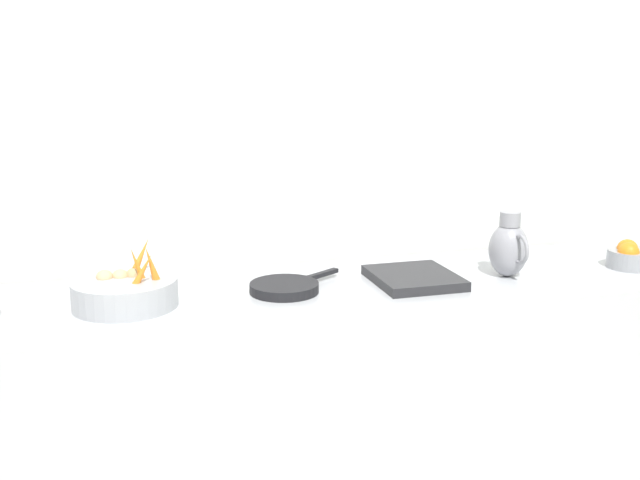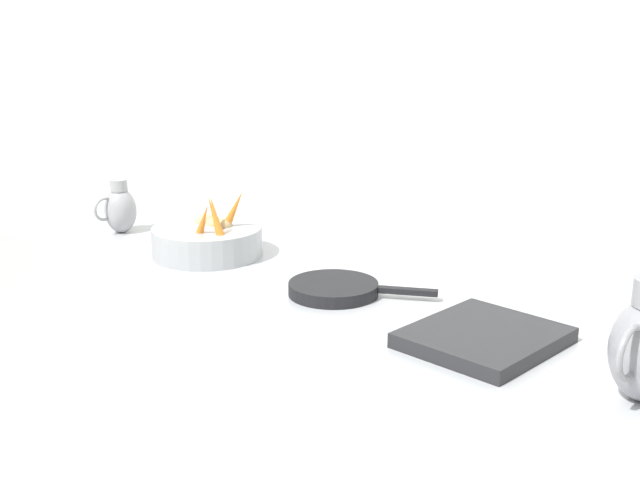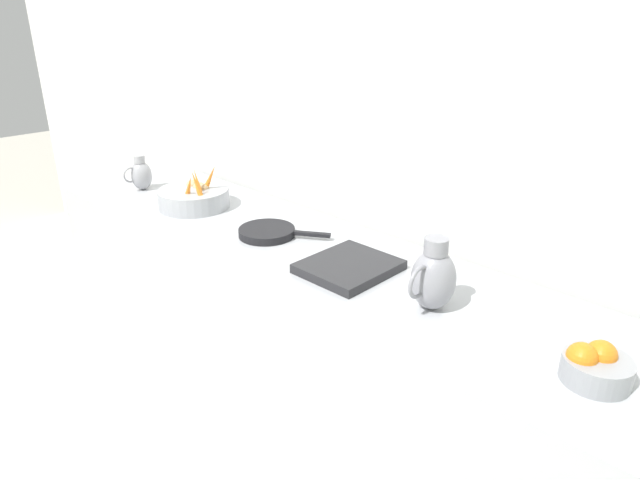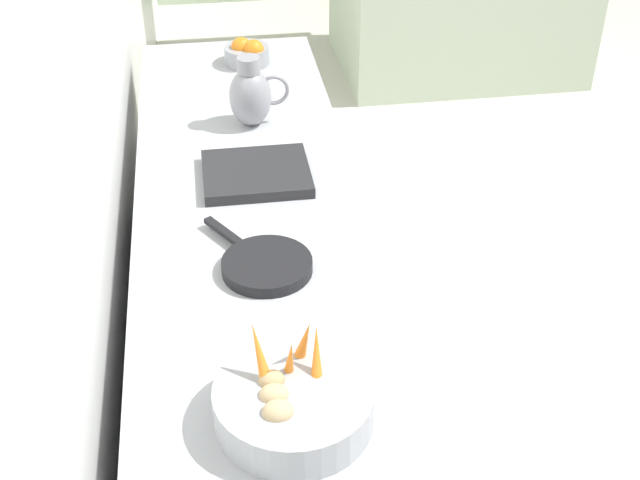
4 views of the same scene
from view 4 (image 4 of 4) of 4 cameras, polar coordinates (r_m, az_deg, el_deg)
The scene contains 6 objects.
prep_counter at distance 2.73m, azimuth -3.95°, elevation -7.71°, with size 0.71×3.04×0.91m, color #ADAFB5.
vegetable_colander at distance 1.87m, azimuth -1.83°, elevation -10.87°, with size 0.35×0.35×0.22m.
orange_bowl at distance 3.54m, azimuth -4.93°, elevation 12.43°, with size 0.18×0.18×0.11m.
metal_pitcher_tall at distance 3.02m, azimuth -4.67°, elevation 9.73°, with size 0.21×0.15×0.25m.
counter_sink_basin at distance 2.72m, azimuth -4.31°, elevation 4.48°, with size 0.34×0.30×0.04m, color #232326.
skillet_on_counter at distance 2.31m, azimuth -3.67°, elevation -1.67°, with size 0.29×0.37×0.03m.
Camera 4 is at (-1.60, -1.96, 2.30)m, focal length 47.53 mm.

